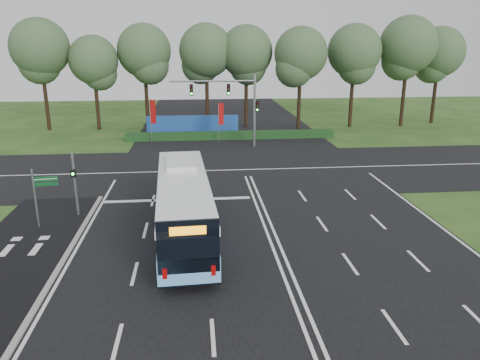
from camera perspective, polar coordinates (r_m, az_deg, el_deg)
name	(u,v)px	position (r m, az deg, el deg)	size (l,w,h in m)	color
ground	(264,227)	(26.43, 2.99, -5.69)	(120.00, 120.00, 0.00)	#214918
road_main	(264,226)	(26.42, 2.99, -5.65)	(20.00, 120.00, 0.04)	black
road_cross	(243,170)	(37.71, 0.34, 1.24)	(120.00, 14.00, 0.05)	black
bike_path	(14,259)	(25.01, -25.86, -8.71)	(5.00, 18.00, 0.06)	black
kerb_strip	(66,257)	(24.26, -20.49, -8.76)	(0.25, 18.00, 0.12)	gray
city_bus	(184,205)	(24.62, -6.88, -3.06)	(3.21, 12.46, 3.54)	#6DBCFE
pedestrian_signal	(75,182)	(28.89, -19.50, -0.22)	(0.36, 0.44, 3.90)	gray
street_sign	(41,190)	(27.74, -23.15, -1.16)	(1.32, 0.25, 3.41)	gray
banner_flag_left	(152,114)	(48.36, -10.64, 7.88)	(0.61, 0.31, 4.47)	gray
banner_flag_mid	(220,116)	(47.92, -2.39, 7.78)	(0.58, 0.24, 4.08)	gray
traffic_light_gantry	(236,99)	(45.17, -0.49, 9.79)	(8.41, 0.28, 7.00)	gray
hedge	(231,135)	(49.76, -1.12, 5.45)	(22.00, 1.20, 0.80)	#153A19
blue_hoarding	(193,125)	(51.95, -5.78, 6.63)	(10.00, 0.30, 2.20)	#1B4797
eucalyptus_row	(255,51)	(56.17, 1.83, 15.45)	(53.28, 9.53, 12.94)	black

